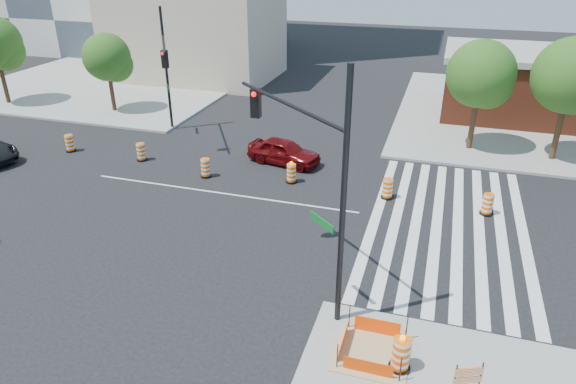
# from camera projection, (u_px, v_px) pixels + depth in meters

# --- Properties ---
(ground) EXTENTS (120.00, 120.00, 0.00)m
(ground) POSITION_uv_depth(u_px,v_px,m) (221.00, 193.00, 25.71)
(ground) COLOR black
(ground) RESTS_ON ground
(sidewalk_ne) EXTENTS (22.00, 22.00, 0.15)m
(sidewalk_ne) POSITION_uv_depth(u_px,v_px,m) (558.00, 118.00, 36.31)
(sidewalk_ne) COLOR gray
(sidewalk_ne) RESTS_ON ground
(sidewalk_nw) EXTENTS (22.00, 22.00, 0.15)m
(sidewalk_nw) POSITION_uv_depth(u_px,v_px,m) (118.00, 81.00, 45.90)
(sidewalk_nw) COLOR gray
(sidewalk_nw) RESTS_ON ground
(crosswalk_east) EXTENTS (6.75, 13.50, 0.01)m
(crosswalk_east) POSITION_uv_depth(u_px,v_px,m) (447.00, 225.00, 22.79)
(crosswalk_east) COLOR silver
(crosswalk_east) RESTS_ON ground
(lane_centerline) EXTENTS (14.00, 0.12, 0.01)m
(lane_centerline) POSITION_uv_depth(u_px,v_px,m) (221.00, 193.00, 25.71)
(lane_centerline) COLOR silver
(lane_centerline) RESTS_ON ground
(excavation_pit) EXTENTS (2.20, 2.20, 0.90)m
(excavation_pit) POSITION_uv_depth(u_px,v_px,m) (372.00, 351.00, 15.51)
(excavation_pit) COLOR tan
(excavation_pit) RESTS_ON ground
(brick_storefront) EXTENTS (16.50, 8.50, 4.60)m
(brick_storefront) POSITION_uv_depth(u_px,v_px,m) (566.00, 87.00, 35.32)
(brick_storefront) COLOR brown
(brick_storefront) RESTS_ON ground
(beige_midrise) EXTENTS (14.00, 10.00, 10.00)m
(beige_midrise) POSITION_uv_depth(u_px,v_px,m) (195.00, 20.00, 45.55)
(beige_midrise) COLOR #BBA78E
(beige_midrise) RESTS_ON ground
(red_coupe) EXTENTS (4.43, 2.45, 1.43)m
(red_coupe) POSITION_uv_depth(u_px,v_px,m) (284.00, 152.00, 28.84)
(red_coupe) COLOR #59070A
(red_coupe) RESTS_ON ground
(signal_pole_se) EXTENTS (4.86, 4.30, 8.40)m
(signal_pole_se) POSITION_uv_depth(u_px,v_px,m) (311.00, 162.00, 16.11)
(signal_pole_se) COLOR black
(signal_pole_se) RESTS_ON ground
(signal_pole_nw) EXTENTS (3.04, 5.08, 7.67)m
(signal_pole_nw) POSITION_uv_depth(u_px,v_px,m) (166.00, 63.00, 31.01)
(signal_pole_nw) COLOR black
(signal_pole_nw) RESTS_ON ground
(pit_drum) EXTENTS (0.64, 0.64, 1.27)m
(pit_drum) POSITION_uv_depth(u_px,v_px,m) (401.00, 355.00, 14.74)
(pit_drum) COLOR black
(pit_drum) RESTS_ON ground
(barricade) EXTENTS (0.77, 0.37, 0.97)m
(barricade) POSITION_uv_depth(u_px,v_px,m) (468.00, 376.00, 14.04)
(barricade) COLOR #FF6205
(barricade) RESTS_ON ground
(tree_north_b) EXTENTS (3.35, 3.34, 5.67)m
(tree_north_b) POSITION_uv_depth(u_px,v_px,m) (108.00, 60.00, 36.19)
(tree_north_b) COLOR #382314
(tree_north_b) RESTS_ON ground
(tree_north_c) EXTENTS (3.84, 3.84, 6.53)m
(tree_north_c) POSITION_uv_depth(u_px,v_px,m) (481.00, 78.00, 29.10)
(tree_north_c) COLOR #382314
(tree_north_c) RESTS_ON ground
(tree_north_d) EXTENTS (4.09, 4.09, 6.95)m
(tree_north_d) POSITION_uv_depth(u_px,v_px,m) (571.00, 80.00, 27.46)
(tree_north_d) COLOR #382314
(tree_north_d) RESTS_ON ground
(median_drum_0) EXTENTS (0.60, 0.60, 1.02)m
(median_drum_0) POSITION_uv_depth(u_px,v_px,m) (70.00, 144.00, 30.60)
(median_drum_0) COLOR black
(median_drum_0) RESTS_ON ground
(median_drum_1) EXTENTS (0.60, 0.60, 1.02)m
(median_drum_1) POSITION_uv_depth(u_px,v_px,m) (141.00, 152.00, 29.34)
(median_drum_1) COLOR black
(median_drum_1) RESTS_ON ground
(median_drum_2) EXTENTS (0.60, 0.60, 1.02)m
(median_drum_2) POSITION_uv_depth(u_px,v_px,m) (206.00, 168.00, 27.29)
(median_drum_2) COLOR black
(median_drum_2) RESTS_ON ground
(median_drum_3) EXTENTS (0.60, 0.60, 1.18)m
(median_drum_3) POSITION_uv_depth(u_px,v_px,m) (291.00, 174.00, 26.65)
(median_drum_3) COLOR black
(median_drum_3) RESTS_ON ground
(median_drum_4) EXTENTS (0.60, 0.60, 1.02)m
(median_drum_4) POSITION_uv_depth(u_px,v_px,m) (387.00, 189.00, 25.01)
(median_drum_4) COLOR black
(median_drum_4) RESTS_ON ground
(median_drum_5) EXTENTS (0.60, 0.60, 1.02)m
(median_drum_5) POSITION_uv_depth(u_px,v_px,m) (487.00, 205.00, 23.53)
(median_drum_5) COLOR black
(median_drum_5) RESTS_ON ground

